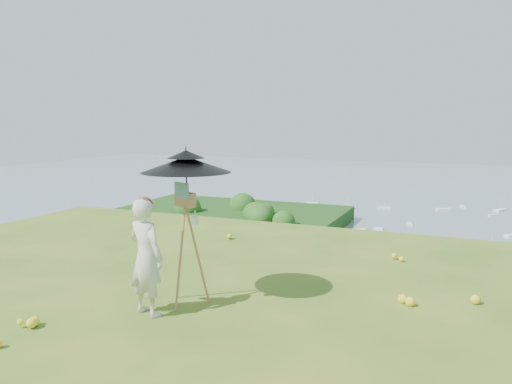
% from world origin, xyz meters
% --- Properties ---
extents(ground, '(14.00, 14.00, 0.00)m').
position_xyz_m(ground, '(0.00, 0.00, 0.00)').
color(ground, '#37651D').
rests_on(ground, ground).
extents(shoreline_tier, '(170.00, 28.00, 8.00)m').
position_xyz_m(shoreline_tier, '(0.00, 75.00, -36.00)').
color(shoreline_tier, '#696354').
rests_on(shoreline_tier, bay_water).
extents(bay_water, '(700.00, 700.00, 0.00)m').
position_xyz_m(bay_water, '(0.00, 240.00, -34.00)').
color(bay_water, slate).
rests_on(bay_water, ground).
extents(peninsula, '(90.00, 60.00, 12.00)m').
position_xyz_m(peninsula, '(-75.00, 155.00, -29.00)').
color(peninsula, '#193D10').
rests_on(peninsula, bay_water).
extents(slope_trees, '(110.00, 50.00, 6.00)m').
position_xyz_m(slope_trees, '(0.00, 35.00, -15.00)').
color(slope_trees, '#184E17').
rests_on(slope_trees, forest_slope).
extents(harbor_town, '(110.00, 22.00, 5.00)m').
position_xyz_m(harbor_town, '(0.00, 75.00, -29.50)').
color(harbor_town, beige).
rests_on(harbor_town, shoreline_tier).
extents(moored_boats, '(140.00, 140.00, 0.70)m').
position_xyz_m(moored_boats, '(-12.50, 161.00, -33.65)').
color(moored_boats, white).
rests_on(moored_boats, bay_water).
extents(wildflowers, '(10.00, 10.50, 0.12)m').
position_xyz_m(wildflowers, '(0.00, 0.25, 0.06)').
color(wildflowers, yellow).
rests_on(wildflowers, ground).
extents(painter, '(0.65, 0.52, 1.57)m').
position_xyz_m(painter, '(-0.10, 0.60, 0.79)').
color(painter, beige).
rests_on(painter, ground).
extents(field_easel, '(0.83, 0.83, 1.73)m').
position_xyz_m(field_easel, '(0.19, 1.15, 0.87)').
color(field_easel, olive).
rests_on(field_easel, ground).
extents(sun_umbrella, '(1.43, 1.43, 0.79)m').
position_xyz_m(sun_umbrella, '(0.19, 1.17, 1.82)').
color(sun_umbrella, black).
rests_on(sun_umbrella, field_easel).
extents(painter_cap, '(0.28, 0.30, 0.10)m').
position_xyz_m(painter_cap, '(-0.10, 0.60, 1.53)').
color(painter_cap, pink).
rests_on(painter_cap, painter).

